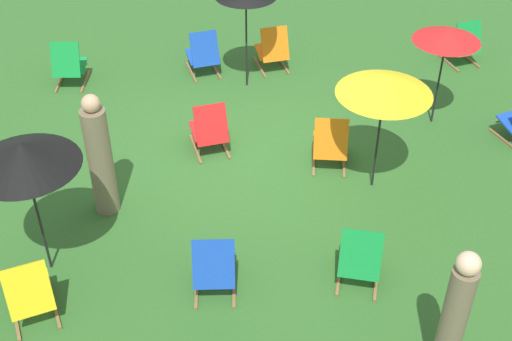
{
  "coord_description": "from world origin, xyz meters",
  "views": [
    {
      "loc": [
        0.84,
        8.41,
        6.07
      ],
      "look_at": [
        0.0,
        1.2,
        0.5
      ],
      "focal_mm": 48.02,
      "sensor_mm": 36.0,
      "label": 1
    }
  ],
  "objects_px": {
    "deckchair_15": "(209,130)",
    "person_1": "(100,158)",
    "deckchair_14": "(69,65)",
    "umbrella_0": "(23,155)",
    "deckchair_7": "(360,258)",
    "deckchair_11": "(330,144)",
    "deckchair_2": "(30,293)",
    "umbrella_2": "(447,35)",
    "deckchair_4": "(463,44)",
    "deckchair_13": "(272,50)",
    "deckchair_9": "(203,54)",
    "person_0": "(454,317)",
    "umbrella_4": "(385,84)",
    "deckchair_1": "(214,267)"
  },
  "relations": [
    {
      "from": "deckchair_14",
      "to": "umbrella_4",
      "type": "height_order",
      "value": "umbrella_4"
    },
    {
      "from": "person_1",
      "to": "umbrella_0",
      "type": "bearing_deg",
      "value": -97.46
    },
    {
      "from": "deckchair_4",
      "to": "deckchair_15",
      "type": "bearing_deg",
      "value": 12.66
    },
    {
      "from": "deckchair_4",
      "to": "deckchair_11",
      "type": "height_order",
      "value": "same"
    },
    {
      "from": "deckchair_7",
      "to": "person_1",
      "type": "relative_size",
      "value": 0.49
    },
    {
      "from": "deckchair_4",
      "to": "deckchair_14",
      "type": "distance_m",
      "value": 6.99
    },
    {
      "from": "person_0",
      "to": "deckchair_1",
      "type": "bearing_deg",
      "value": -57.96
    },
    {
      "from": "deckchair_1",
      "to": "deckchair_2",
      "type": "height_order",
      "value": "same"
    },
    {
      "from": "deckchair_2",
      "to": "deckchair_15",
      "type": "distance_m",
      "value": 3.71
    },
    {
      "from": "deckchair_14",
      "to": "deckchair_15",
      "type": "relative_size",
      "value": 1.0
    },
    {
      "from": "deckchair_4",
      "to": "deckchair_14",
      "type": "relative_size",
      "value": 1.01
    },
    {
      "from": "umbrella_0",
      "to": "person_1",
      "type": "height_order",
      "value": "umbrella_0"
    },
    {
      "from": "deckchair_2",
      "to": "umbrella_0",
      "type": "xyz_separation_m",
      "value": [
        -0.08,
        -0.76,
        1.34
      ]
    },
    {
      "from": "deckchair_14",
      "to": "person_0",
      "type": "relative_size",
      "value": 0.49
    },
    {
      "from": "deckchair_2",
      "to": "deckchair_13",
      "type": "height_order",
      "value": "same"
    },
    {
      "from": "deckchair_13",
      "to": "person_0",
      "type": "distance_m",
      "value": 6.74
    },
    {
      "from": "deckchair_1",
      "to": "umbrella_0",
      "type": "height_order",
      "value": "umbrella_0"
    },
    {
      "from": "deckchair_1",
      "to": "deckchair_4",
      "type": "xyz_separation_m",
      "value": [
        -4.84,
        -5.05,
        0.0
      ]
    },
    {
      "from": "deckchair_14",
      "to": "umbrella_0",
      "type": "bearing_deg",
      "value": 98.72
    },
    {
      "from": "deckchair_14",
      "to": "umbrella_2",
      "type": "distance_m",
      "value": 6.26
    },
    {
      "from": "deckchair_7",
      "to": "person_1",
      "type": "distance_m",
      "value": 3.53
    },
    {
      "from": "deckchair_15",
      "to": "person_1",
      "type": "bearing_deg",
      "value": 29.62
    },
    {
      "from": "deckchair_2",
      "to": "umbrella_4",
      "type": "relative_size",
      "value": 0.48
    },
    {
      "from": "deckchair_15",
      "to": "umbrella_0",
      "type": "xyz_separation_m",
      "value": [
        2.11,
        2.24,
        1.34
      ]
    },
    {
      "from": "deckchair_13",
      "to": "umbrella_2",
      "type": "relative_size",
      "value": 0.51
    },
    {
      "from": "deckchair_11",
      "to": "person_1",
      "type": "relative_size",
      "value": 0.47
    },
    {
      "from": "deckchair_9",
      "to": "umbrella_0",
      "type": "relative_size",
      "value": 0.45
    },
    {
      "from": "deckchair_14",
      "to": "deckchair_15",
      "type": "distance_m",
      "value": 3.2
    },
    {
      "from": "deckchair_7",
      "to": "deckchair_14",
      "type": "relative_size",
      "value": 1.04
    },
    {
      "from": "deckchair_15",
      "to": "deckchair_4",
      "type": "bearing_deg",
      "value": -164.53
    },
    {
      "from": "deckchair_15",
      "to": "person_1",
      "type": "relative_size",
      "value": 0.47
    },
    {
      "from": "deckchair_7",
      "to": "deckchair_15",
      "type": "height_order",
      "value": "same"
    },
    {
      "from": "deckchair_11",
      "to": "person_0",
      "type": "height_order",
      "value": "person_0"
    },
    {
      "from": "deckchair_4",
      "to": "person_0",
      "type": "height_order",
      "value": "person_0"
    },
    {
      "from": "deckchair_1",
      "to": "deckchair_9",
      "type": "height_order",
      "value": "same"
    },
    {
      "from": "deckchair_7",
      "to": "deckchair_13",
      "type": "relative_size",
      "value": 1.04
    },
    {
      "from": "deckchair_2",
      "to": "umbrella_2",
      "type": "relative_size",
      "value": 0.53
    },
    {
      "from": "deckchair_7",
      "to": "deckchair_11",
      "type": "relative_size",
      "value": 1.04
    },
    {
      "from": "deckchair_2",
      "to": "umbrella_2",
      "type": "xyz_separation_m",
      "value": [
        -5.77,
        -3.38,
        1.15
      ]
    },
    {
      "from": "umbrella_2",
      "to": "deckchair_13",
      "type": "bearing_deg",
      "value": -41.3
    },
    {
      "from": "deckchair_9",
      "to": "person_1",
      "type": "bearing_deg",
      "value": 56.12
    },
    {
      "from": "deckchair_11",
      "to": "umbrella_2",
      "type": "xyz_separation_m",
      "value": [
        -1.88,
        -0.94,
        1.15
      ]
    },
    {
      "from": "deckchair_9",
      "to": "umbrella_4",
      "type": "bearing_deg",
      "value": 111.04
    },
    {
      "from": "deckchair_1",
      "to": "umbrella_4",
      "type": "xyz_separation_m",
      "value": [
        -2.35,
        -1.72,
        1.28
      ]
    },
    {
      "from": "deckchair_13",
      "to": "umbrella_4",
      "type": "xyz_separation_m",
      "value": [
        -0.95,
        3.52,
        1.28
      ]
    },
    {
      "from": "deckchair_15",
      "to": "umbrella_0",
      "type": "relative_size",
      "value": 0.45
    },
    {
      "from": "deckchair_4",
      "to": "deckchair_11",
      "type": "xyz_separation_m",
      "value": [
        3.01,
        2.79,
        0.0
      ]
    },
    {
      "from": "deckchair_7",
      "to": "umbrella_2",
      "type": "bearing_deg",
      "value": -103.84
    },
    {
      "from": "deckchair_4",
      "to": "deckchair_9",
      "type": "xyz_separation_m",
      "value": [
        4.68,
        -0.16,
        0.0
      ]
    },
    {
      "from": "deckchair_13",
      "to": "deckchair_7",
      "type": "bearing_deg",
      "value": 85.06
    }
  ]
}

